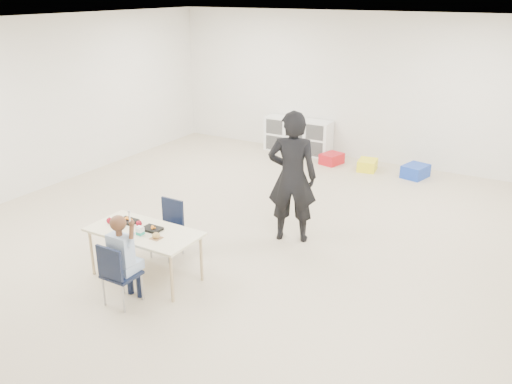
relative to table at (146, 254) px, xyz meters
The scene contains 16 objects.
room 1.72m from the table, 69.56° to the left, with size 9.00×9.02×2.80m.
table is the anchor object (origin of this frame).
chair_near 0.57m from the table, 75.12° to the right, with size 0.35×0.33×0.72m, color black, non-canonical shape.
chair_far 0.57m from the table, 104.88° to the left, with size 0.35×0.33×0.72m, color black, non-canonical shape.
child 0.63m from the table, 75.12° to the right, with size 0.48×0.48×1.14m, color #9CB6D4, non-canonical shape.
lunch_tray_near 0.33m from the table, 38.18° to the left, with size 0.22×0.16×0.03m, color black.
lunch_tray_far 0.46m from the table, 164.38° to the left, with size 0.22×0.16×0.03m, color black.
milk_carton 0.37m from the table, 67.54° to the right, with size 0.07×0.07×0.10m, color white.
bread_roll 0.43m from the table, 18.92° to the right, with size 0.09×0.09×0.07m, color tan.
apple_near 0.36m from the table, 153.99° to the left, with size 0.07×0.07×0.07m, color maroon.
apple_far 0.59m from the table, behind, with size 0.07×0.07×0.07m, color maroon.
cubby_shelf 5.58m from the table, 97.57° to the left, with size 1.40×0.40×0.70m, color white.
adult 2.12m from the table, 61.04° to the left, with size 0.64×0.42×1.77m, color black.
bin_red 5.16m from the table, 88.04° to the left, with size 0.32×0.42×0.20m, color red.
bin_yellow 5.20m from the table, 79.99° to the left, with size 0.32×0.41×0.20m, color yellow.
bin_blue 5.47m from the table, 70.98° to the left, with size 0.36×0.47×0.23m, color #173BAF.
Camera 1 is at (3.46, -5.46, 3.20)m, focal length 38.00 mm.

